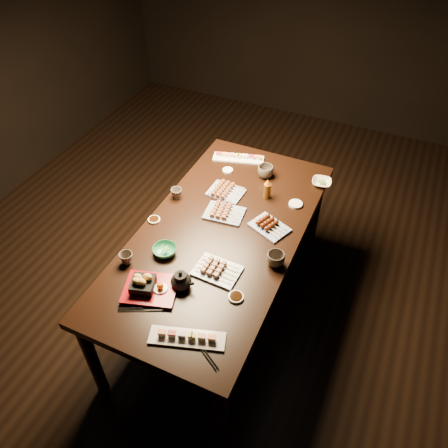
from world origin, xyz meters
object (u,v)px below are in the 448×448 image
at_px(yakitori_plate_left, 226,190).
at_px(condiment_bottle, 267,189).
at_px(teacup_near_left, 126,258).
at_px(teapot, 181,280).
at_px(edamame_bowl_green, 165,251).
at_px(edamame_bowl_cream, 322,183).
at_px(sushi_platter_far, 238,157).
at_px(yakitori_plate_right, 217,268).
at_px(teacup_far_right, 265,172).
at_px(dining_table, 221,273).
at_px(tempura_tray, 150,285).
at_px(yakitori_plate_center, 224,211).
at_px(sushi_platter_near, 187,336).
at_px(teacup_far_left, 177,193).
at_px(teacup_mid_right, 276,259).

relative_size(yakitori_plate_left, condiment_bottle, 1.56).
height_order(teacup_near_left, teapot, teapot).
height_order(teapot, condiment_bottle, condiment_bottle).
distance_m(edamame_bowl_green, edamame_bowl_cream, 1.16).
distance_m(yakitori_plate_left, teacup_near_left, 0.81).
xyz_separation_m(sushi_platter_far, condiment_bottle, (0.33, -0.31, 0.05)).
height_order(sushi_platter_far, yakitori_plate_right, yakitori_plate_right).
bearing_deg(edamame_bowl_green, edamame_bowl_cream, 56.99).
relative_size(teacup_near_left, teacup_far_right, 0.70).
xyz_separation_m(dining_table, sushi_platter_far, (-0.20, 0.72, 0.40)).
relative_size(dining_table, yakitori_plate_left, 8.14).
height_order(tempura_tray, condiment_bottle, condiment_bottle).
distance_m(edamame_bowl_green, teapot, 0.26).
bearing_deg(yakitori_plate_center, tempura_tray, -104.98).
height_order(sushi_platter_near, yakitori_plate_center, yakitori_plate_center).
relative_size(tempura_tray, teacup_far_left, 3.74).
bearing_deg(teacup_far_left, teapot, -59.08).
distance_m(sushi_platter_near, sushi_platter_far, 1.49).
xyz_separation_m(yakitori_plate_left, edamame_bowl_green, (-0.09, -0.62, -0.01)).
relative_size(dining_table, sushi_platter_far, 5.02).
relative_size(yakitori_plate_left, tempura_tray, 0.82).
height_order(dining_table, teapot, teapot).
relative_size(yakitori_plate_center, teacup_far_right, 2.20).
relative_size(yakitori_plate_right, condiment_bottle, 1.70).
xyz_separation_m(sushi_platter_far, teacup_mid_right, (0.57, -0.83, 0.02)).
bearing_deg(tempura_tray, yakitori_plate_right, 27.36).
distance_m(teacup_mid_right, teacup_far_left, 0.81).
xyz_separation_m(yakitori_plate_right, teacup_far_right, (-0.06, 0.90, 0.01)).
distance_m(edamame_bowl_cream, teacup_far_left, 0.96).
relative_size(dining_table, edamame_bowl_cream, 14.21).
bearing_deg(teacup_mid_right, sushi_platter_near, -109.50).
xyz_separation_m(dining_table, condiment_bottle, (0.14, 0.41, 0.45)).
distance_m(sushi_platter_near, condiment_bottle, 1.13).
distance_m(sushi_platter_far, condiment_bottle, 0.46).
bearing_deg(tempura_tray, sushi_platter_far, 74.96).
height_order(teacup_mid_right, teacup_far_left, teacup_mid_right).
height_order(yakitori_plate_center, tempura_tray, tempura_tray).
bearing_deg(teacup_near_left, yakitori_plate_right, 16.80).
bearing_deg(teacup_mid_right, edamame_bowl_green, -162.98).
bearing_deg(teacup_mid_right, tempura_tray, -139.93).
bearing_deg(condiment_bottle, dining_table, -108.29).
bearing_deg(sushi_platter_near, teacup_far_right, 76.96).
bearing_deg(yakitori_plate_left, teacup_near_left, -105.35).
distance_m(tempura_tray, teacup_mid_right, 0.68).
relative_size(sushi_platter_far, teacup_near_left, 4.80).
relative_size(yakitori_plate_right, teacup_mid_right, 2.42).
relative_size(dining_table, teapot, 13.83).
bearing_deg(yakitori_plate_left, yakitori_plate_center, -65.84).
xyz_separation_m(teacup_mid_right, teacup_far_left, (-0.76, 0.27, -0.01)).
relative_size(dining_table, teacup_far_left, 24.90).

